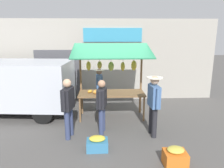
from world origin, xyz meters
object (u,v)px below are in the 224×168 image
at_px(market_stall, 111,73).
at_px(produce_crate_near, 175,157).
at_px(parked_van, 3,83).
at_px(shopper_with_ponytail, 68,104).
at_px(shopper_with_shopping_bag, 102,103).
at_px(shopper_in_grey_tee, 154,101).
at_px(vendor_with_sunhat, 99,86).
at_px(produce_crate_side, 97,144).

relative_size(market_stall, produce_crate_near, 5.10).
xyz_separation_m(parked_van, produce_crate_near, (-5.06, 3.42, -0.92)).
xyz_separation_m(shopper_with_ponytail, shopper_with_shopping_bag, (-0.91, -0.24, -0.07)).
relative_size(shopper_in_grey_tee, shopper_with_shopping_bag, 1.10).
xyz_separation_m(market_stall, vendor_with_sunhat, (0.42, -0.72, -0.64)).
bearing_deg(shopper_in_grey_tee, shopper_with_shopping_bag, 76.26).
relative_size(shopper_with_ponytail, produce_crate_near, 3.40).
distance_m(market_stall, shopper_with_shopping_bag, 1.40).
height_order(shopper_with_ponytail, parked_van, parked_van).
xyz_separation_m(shopper_with_ponytail, shopper_in_grey_tee, (-2.35, -0.01, 0.06)).
bearing_deg(produce_crate_side, produce_crate_near, 156.61).
relative_size(shopper_in_grey_tee, parked_van, 0.38).
bearing_deg(market_stall, parked_van, -7.80).
relative_size(shopper_with_shopping_bag, parked_van, 0.35).
bearing_deg(shopper_with_ponytail, vendor_with_sunhat, -9.66).
relative_size(market_stall, shopper_with_ponytail, 1.50).
relative_size(shopper_in_grey_tee, produce_crate_side, 3.21).
height_order(vendor_with_sunhat, shopper_with_shopping_bag, shopper_with_shopping_bag).
distance_m(market_stall, produce_crate_near, 3.44).
distance_m(shopper_in_grey_tee, parked_van, 5.27).
bearing_deg(produce_crate_side, vendor_with_sunhat, -90.58).
distance_m(shopper_with_ponytail, shopper_with_shopping_bag, 0.95).
relative_size(shopper_with_shopping_bag, produce_crate_near, 3.21).
bearing_deg(produce_crate_near, vendor_with_sunhat, -64.99).
distance_m(vendor_with_sunhat, shopper_with_ponytail, 2.30).
distance_m(shopper_with_shopping_bag, produce_crate_side, 1.22).
bearing_deg(shopper_with_ponytail, market_stall, -29.55).
distance_m(shopper_with_ponytail, parked_van, 3.22).
bearing_deg(shopper_in_grey_tee, shopper_with_ponytail, 85.60).
height_order(shopper_with_ponytail, produce_crate_side, shopper_with_ponytail).
height_order(shopper_with_shopping_bag, parked_van, parked_van).
xyz_separation_m(market_stall, produce_crate_side, (0.45, 2.16, -1.39)).
relative_size(parked_van, produce_crate_side, 8.47).
distance_m(vendor_with_sunhat, parked_van, 3.39).
height_order(vendor_with_sunhat, shopper_with_ponytail, shopper_with_ponytail).
bearing_deg(shopper_with_ponytail, produce_crate_side, -121.12).
bearing_deg(vendor_with_sunhat, parked_van, -90.42).
xyz_separation_m(vendor_with_sunhat, shopper_with_ponytail, (0.82, 2.15, 0.05)).
height_order(parked_van, produce_crate_near, parked_van).
bearing_deg(parked_van, market_stall, 177.20).
bearing_deg(market_stall, shopper_in_grey_tee, 127.92).
bearing_deg(market_stall, shopper_with_shopping_bag, 74.83).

